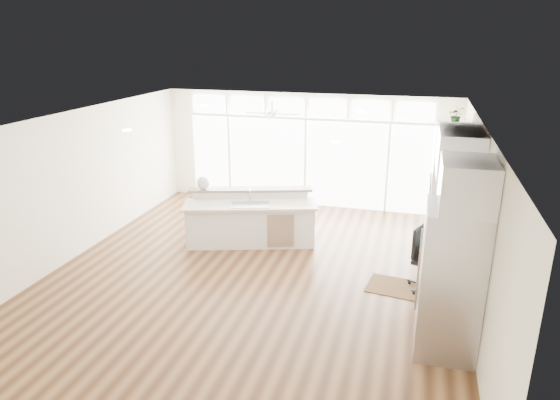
# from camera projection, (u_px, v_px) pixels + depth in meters

# --- Properties ---
(floor) EXTENTS (7.00, 8.00, 0.02)m
(floor) POSITION_uv_depth(u_px,v_px,m) (255.00, 275.00, 8.75)
(floor) COLOR #452815
(floor) RESTS_ON ground
(ceiling) EXTENTS (7.00, 8.00, 0.02)m
(ceiling) POSITION_uv_depth(u_px,v_px,m) (252.00, 121.00, 7.89)
(ceiling) COLOR white
(ceiling) RESTS_ON wall_back
(wall_back) EXTENTS (7.00, 0.04, 2.70)m
(wall_back) POSITION_uv_depth(u_px,v_px,m) (306.00, 150.00, 11.97)
(wall_back) COLOR white
(wall_back) RESTS_ON floor
(wall_front) EXTENTS (7.00, 0.04, 2.70)m
(wall_front) POSITION_uv_depth(u_px,v_px,m) (118.00, 334.00, 4.66)
(wall_front) COLOR white
(wall_front) RESTS_ON floor
(wall_left) EXTENTS (0.04, 8.00, 2.70)m
(wall_left) POSITION_uv_depth(u_px,v_px,m) (74.00, 185.00, 9.21)
(wall_left) COLOR white
(wall_left) RESTS_ON floor
(wall_right) EXTENTS (0.04, 8.00, 2.70)m
(wall_right) POSITION_uv_depth(u_px,v_px,m) (477.00, 222.00, 7.42)
(wall_right) COLOR white
(wall_right) RESTS_ON floor
(glass_wall) EXTENTS (5.80, 0.06, 2.08)m
(glass_wall) POSITION_uv_depth(u_px,v_px,m) (306.00, 163.00, 12.01)
(glass_wall) COLOR white
(glass_wall) RESTS_ON wall_back
(transom_row) EXTENTS (5.90, 0.06, 0.40)m
(transom_row) POSITION_uv_depth(u_px,v_px,m) (307.00, 107.00, 11.58)
(transom_row) COLOR white
(transom_row) RESTS_ON wall_back
(desk_window) EXTENTS (0.04, 0.85, 0.85)m
(desk_window) POSITION_uv_depth(u_px,v_px,m) (474.00, 203.00, 7.64)
(desk_window) COLOR silver
(desk_window) RESTS_ON wall_right
(ceiling_fan) EXTENTS (1.16, 1.16, 0.32)m
(ceiling_fan) POSITION_uv_depth(u_px,v_px,m) (272.00, 109.00, 10.64)
(ceiling_fan) COLOR white
(ceiling_fan) RESTS_ON ceiling
(recessed_lights) EXTENTS (3.40, 3.00, 0.02)m
(recessed_lights) POSITION_uv_depth(u_px,v_px,m) (256.00, 120.00, 8.07)
(recessed_lights) COLOR white
(recessed_lights) RESTS_ON ceiling
(oven_cabinet) EXTENTS (0.64, 1.20, 2.50)m
(oven_cabinet) POSITION_uv_depth(u_px,v_px,m) (448.00, 191.00, 9.18)
(oven_cabinet) COLOR white
(oven_cabinet) RESTS_ON floor
(desk_nook) EXTENTS (0.72, 1.30, 0.76)m
(desk_nook) POSITION_uv_depth(u_px,v_px,m) (443.00, 269.00, 8.10)
(desk_nook) COLOR white
(desk_nook) RESTS_ON floor
(upper_cabinets) EXTENTS (0.64, 1.30, 0.64)m
(upper_cabinets) POSITION_uv_depth(u_px,v_px,m) (460.00, 150.00, 7.46)
(upper_cabinets) COLOR white
(upper_cabinets) RESTS_ON wall_right
(refrigerator) EXTENTS (0.76, 0.90, 2.00)m
(refrigerator) POSITION_uv_depth(u_px,v_px,m) (451.00, 281.00, 6.40)
(refrigerator) COLOR #B3B2B7
(refrigerator) RESTS_ON floor
(fridge_cabinet) EXTENTS (0.64, 0.90, 0.60)m
(fridge_cabinet) POSITION_uv_depth(u_px,v_px,m) (468.00, 184.00, 5.97)
(fridge_cabinet) COLOR white
(fridge_cabinet) RESTS_ON wall_right
(framed_photos) EXTENTS (0.06, 0.22, 0.80)m
(framed_photos) POSITION_uv_depth(u_px,v_px,m) (469.00, 200.00, 8.26)
(framed_photos) COLOR black
(framed_photos) RESTS_ON wall_right
(kitchen_island) EXTENTS (2.77, 1.71, 1.03)m
(kitchen_island) POSITION_uv_depth(u_px,v_px,m) (251.00, 219.00, 9.87)
(kitchen_island) COLOR white
(kitchen_island) RESTS_ON floor
(rug) EXTENTS (1.05, 0.82, 0.01)m
(rug) POSITION_uv_depth(u_px,v_px,m) (397.00, 287.00, 8.29)
(rug) COLOR #392412
(rug) RESTS_ON floor
(office_chair) EXTENTS (0.70, 0.67, 1.05)m
(office_chair) POSITION_uv_depth(u_px,v_px,m) (429.00, 261.00, 8.06)
(office_chair) COLOR black
(office_chair) RESTS_ON floor
(fishbowl) EXTENTS (0.33, 0.33, 0.26)m
(fishbowl) POSITION_uv_depth(u_px,v_px,m) (203.00, 183.00, 10.01)
(fishbowl) COLOR silver
(fishbowl) RESTS_ON kitchen_island
(monitor) EXTENTS (0.11, 0.48, 0.39)m
(monitor) POSITION_uv_depth(u_px,v_px,m) (442.00, 236.00, 7.94)
(monitor) COLOR black
(monitor) RESTS_ON desk_nook
(keyboard) EXTENTS (0.15, 0.34, 0.02)m
(keyboard) POSITION_uv_depth(u_px,v_px,m) (429.00, 245.00, 8.04)
(keyboard) COLOR silver
(keyboard) RESTS_ON desk_nook
(potted_plant) EXTENTS (0.27, 0.30, 0.23)m
(potted_plant) POSITION_uv_depth(u_px,v_px,m) (456.00, 117.00, 8.75)
(potted_plant) COLOR #295A26
(potted_plant) RESTS_ON oven_cabinet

